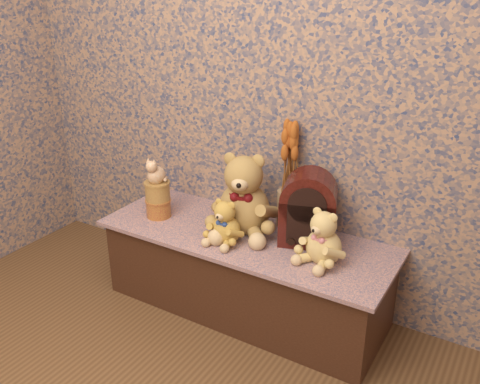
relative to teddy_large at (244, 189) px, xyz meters
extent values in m
cube|color=navy|center=(0.03, 0.21, 0.67)|extent=(3.00, 0.10, 2.60)
cube|color=navy|center=(0.03, -0.05, -0.42)|extent=(1.43, 0.54, 0.42)
cylinder|color=tan|center=(0.16, 0.15, -0.12)|extent=(0.14, 0.14, 0.18)
cylinder|color=gold|center=(-0.45, -0.10, -0.17)|extent=(0.13, 0.13, 0.09)
cylinder|color=#D6C45D|center=(-0.45, -0.10, -0.07)|extent=(0.16, 0.16, 0.10)
camera|label=1|loc=(1.14, -1.94, 0.95)|focal=38.58mm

